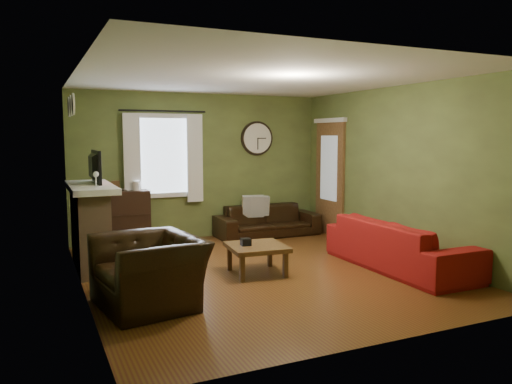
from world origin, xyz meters
name	(u,v)px	position (x,y,z in m)	size (l,w,h in m)	color
floor	(261,272)	(0.00, 0.00, 0.00)	(4.60, 5.20, 0.00)	#593214
ceiling	(262,78)	(0.00, 0.00, 2.60)	(4.60, 5.20, 0.00)	white
wall_left	(80,184)	(-2.30, 0.00, 1.30)	(0.00, 5.20, 2.60)	#576731
wall_right	(398,172)	(2.30, 0.00, 1.30)	(0.00, 5.20, 2.60)	#576731
wall_back	(201,166)	(0.00, 2.60, 1.30)	(4.60, 0.00, 2.60)	#576731
wall_front	(388,199)	(0.00, -2.60, 1.30)	(4.60, 0.00, 2.60)	#576731
fireplace	(90,229)	(-2.10, 1.15, 0.55)	(0.40, 1.40, 1.10)	#9C7D65
firebox	(105,246)	(-1.91, 1.15, 0.30)	(0.04, 0.60, 0.55)	black
mantel	(91,187)	(-2.07, 1.15, 1.14)	(0.58, 1.60, 0.08)	white
tv	(90,171)	(-2.05, 1.30, 1.35)	(0.60, 0.08, 0.35)	black
tv_screen	(96,167)	(-1.97, 1.30, 1.41)	(0.02, 0.62, 0.36)	#994C3F
medallion_left	(73,104)	(-2.28, 0.80, 2.25)	(0.28, 0.28, 0.03)	white
medallion_mid	(71,106)	(-2.28, 1.15, 2.25)	(0.28, 0.28, 0.03)	white
medallion_right	(69,107)	(-2.28, 1.50, 2.25)	(0.28, 0.28, 0.03)	white
window_pane	(163,156)	(-0.70, 2.58, 1.50)	(1.00, 0.02, 1.30)	silver
curtain_rod	(163,111)	(-0.70, 2.48, 2.27)	(0.03, 0.03, 1.50)	black
curtain_left	(132,160)	(-1.25, 2.48, 1.45)	(0.28, 0.04, 1.55)	white
curtain_right	(195,158)	(-0.15, 2.48, 1.45)	(0.28, 0.04, 1.55)	white
wall_clock	(257,138)	(1.10, 2.55, 1.80)	(0.64, 0.06, 0.64)	white
door	(330,179)	(2.27, 1.85, 1.05)	(0.05, 0.90, 2.10)	brown
bookshelf	(126,219)	(-1.40, 2.39, 0.47)	(0.79, 0.33, 0.93)	black
book	(124,189)	(-1.39, 2.48, 0.96)	(0.15, 0.20, 0.02)	#50361C
sofa_brown	(268,221)	(1.15, 2.20, 0.28)	(1.92, 0.75, 0.56)	black
pillow_left	(259,206)	(1.02, 2.29, 0.55)	(0.36, 0.11, 0.36)	#A0A09D
pillow_right	(253,206)	(0.91, 2.31, 0.55)	(0.40, 0.12, 0.40)	#A0A09D
sofa_red	(399,244)	(1.82, -0.64, 0.34)	(2.33, 0.91, 0.68)	maroon
armchair	(149,271)	(-1.69, -0.73, 0.38)	(1.16, 1.02, 0.76)	black
coffee_table	(257,259)	(-0.10, -0.07, 0.20)	(0.74, 0.74, 0.39)	#50361C
tissue_box	(246,245)	(-0.25, -0.04, 0.40)	(0.13, 0.13, 0.10)	black
wine_glass_a	(96,180)	(-2.05, 0.65, 1.28)	(0.07, 0.07, 0.21)	white
wine_glass_b	(96,180)	(-2.05, 0.71, 1.28)	(0.07, 0.07, 0.19)	white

